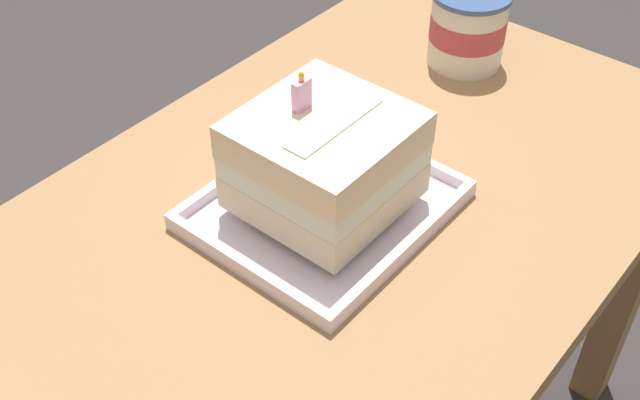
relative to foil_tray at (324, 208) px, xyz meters
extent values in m
cube|color=#9E754C|center=(-0.02, -0.01, -0.02)|extent=(1.22, 0.68, 0.04)
cube|color=#9E754C|center=(0.52, -0.28, -0.38)|extent=(0.06, 0.06, 0.66)
cube|color=#9E754C|center=(0.52, 0.27, -0.38)|extent=(0.06, 0.06, 0.66)
cube|color=silver|center=(0.00, 0.00, 0.00)|extent=(0.30, 0.27, 0.01)
cube|color=silver|center=(0.00, -0.13, 0.01)|extent=(0.30, 0.01, 0.02)
cube|color=silver|center=(0.00, 0.13, 0.01)|extent=(0.30, 0.01, 0.02)
cube|color=silver|center=(-0.15, 0.00, 0.01)|extent=(0.01, 0.24, 0.02)
cube|color=silver|center=(0.15, 0.00, 0.01)|extent=(0.01, 0.24, 0.02)
cube|color=beige|center=(0.00, 0.00, 0.04)|extent=(0.19, 0.19, 0.05)
cube|color=silver|center=(0.00, 0.00, 0.08)|extent=(0.19, 0.19, 0.03)
cube|color=beige|center=(0.00, 0.00, 0.12)|extent=(0.19, 0.19, 0.05)
cube|color=silver|center=(0.00, -0.01, 0.14)|extent=(0.14, 0.03, 0.00)
cube|color=#E099C6|center=(0.00, 0.04, 0.16)|extent=(0.02, 0.01, 0.04)
ellipsoid|color=yellow|center=(0.00, 0.04, 0.18)|extent=(0.01, 0.01, 0.01)
cylinder|color=silver|center=(0.42, 0.05, 0.05)|extent=(0.12, 0.12, 0.11)
cylinder|color=#B23D47|center=(0.42, 0.05, 0.06)|extent=(0.12, 0.12, 0.04)
camera|label=1|loc=(-0.59, -0.48, 0.69)|focal=45.02mm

